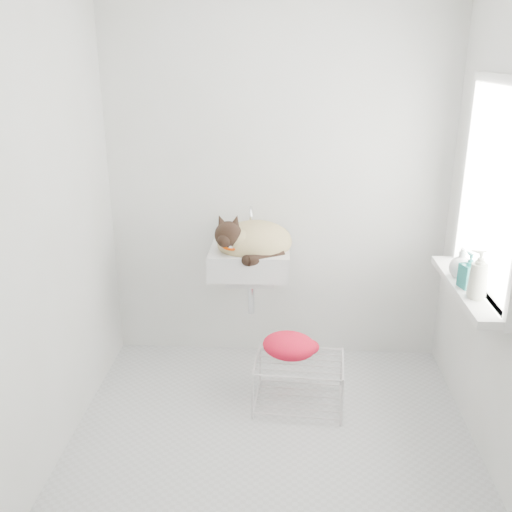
{
  "coord_description": "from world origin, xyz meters",
  "views": [
    {
      "loc": [
        0.05,
        -2.62,
        2.0
      ],
      "look_at": [
        -0.11,
        0.5,
        0.88
      ],
      "focal_mm": 40.16,
      "sensor_mm": 36.0,
      "label": 1
    }
  ],
  "objects_px": {
    "bottle_a": "(475,298)",
    "bottle_b": "(467,287)",
    "wire_rack": "(299,383)",
    "cat": "(252,242)",
    "sink": "(250,247)",
    "bottle_c": "(460,277)"
  },
  "relations": [
    {
      "from": "sink",
      "to": "bottle_b",
      "type": "bearing_deg",
      "value": -26.41
    },
    {
      "from": "cat",
      "to": "bottle_a",
      "type": "relative_size",
      "value": 2.56
    },
    {
      "from": "wire_rack",
      "to": "bottle_a",
      "type": "bearing_deg",
      "value": -19.24
    },
    {
      "from": "sink",
      "to": "wire_rack",
      "type": "relative_size",
      "value": 0.97
    },
    {
      "from": "bottle_c",
      "to": "cat",
      "type": "bearing_deg",
      "value": 160.11
    },
    {
      "from": "cat",
      "to": "wire_rack",
      "type": "bearing_deg",
      "value": -67.83
    },
    {
      "from": "wire_rack",
      "to": "cat",
      "type": "bearing_deg",
      "value": 127.11
    },
    {
      "from": "wire_rack",
      "to": "bottle_c",
      "type": "xyz_separation_m",
      "value": [
        0.85,
        -0.02,
        0.7
      ]
    },
    {
      "from": "bottle_a",
      "to": "bottle_c",
      "type": "xyz_separation_m",
      "value": [
        0.0,
        0.28,
        0.0
      ]
    },
    {
      "from": "cat",
      "to": "sink",
      "type": "bearing_deg",
      "value": 106.69
    },
    {
      "from": "bottle_a",
      "to": "wire_rack",
      "type": "bearing_deg",
      "value": 160.76
    },
    {
      "from": "bottle_b",
      "to": "bottle_c",
      "type": "height_order",
      "value": "bottle_b"
    },
    {
      "from": "cat",
      "to": "wire_rack",
      "type": "distance_m",
      "value": 0.89
    },
    {
      "from": "cat",
      "to": "bottle_b",
      "type": "xyz_separation_m",
      "value": [
        1.15,
        -0.56,
        -0.04
      ]
    },
    {
      "from": "bottle_b",
      "to": "bottle_a",
      "type": "bearing_deg",
      "value": -90.0
    },
    {
      "from": "sink",
      "to": "bottle_a",
      "type": "bearing_deg",
      "value": -31.53
    },
    {
      "from": "cat",
      "to": "bottle_c",
      "type": "height_order",
      "value": "cat"
    },
    {
      "from": "bottle_c",
      "to": "bottle_b",
      "type": "bearing_deg",
      "value": -90.0
    },
    {
      "from": "bottle_a",
      "to": "bottle_b",
      "type": "relative_size",
      "value": 1.13
    },
    {
      "from": "cat",
      "to": "bottle_b",
      "type": "bearing_deg",
      "value": -40.84
    },
    {
      "from": "wire_rack",
      "to": "bottle_a",
      "type": "relative_size",
      "value": 2.39
    },
    {
      "from": "sink",
      "to": "cat",
      "type": "xyz_separation_m",
      "value": [
        0.01,
        -0.02,
        0.04
      ]
    }
  ]
}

